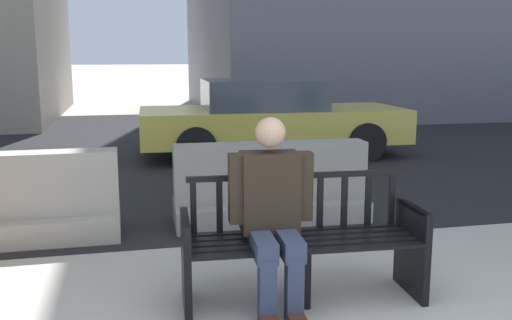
{
  "coord_description": "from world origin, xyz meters",
  "views": [
    {
      "loc": [
        -1.08,
        -2.3,
        1.73
      ],
      "look_at": [
        0.09,
        2.86,
        0.75
      ],
      "focal_mm": 40.0,
      "sensor_mm": 36.0,
      "label": 1
    }
  ],
  "objects_px": {
    "street_bench": "(302,246)",
    "seated_person": "(272,209)",
    "jersey_barrier_centre": "(271,190)",
    "jersey_barrier_left": "(9,206)",
    "car_taxi_near": "(270,118)"
  },
  "relations": [
    {
      "from": "street_bench",
      "to": "car_taxi_near",
      "type": "bearing_deg",
      "value": 78.08
    },
    {
      "from": "car_taxi_near",
      "to": "seated_person",
      "type": "bearing_deg",
      "value": -103.97
    },
    {
      "from": "jersey_barrier_centre",
      "to": "jersey_barrier_left",
      "type": "distance_m",
      "value": 2.54
    },
    {
      "from": "seated_person",
      "to": "jersey_barrier_centre",
      "type": "relative_size",
      "value": 0.65
    },
    {
      "from": "jersey_barrier_centre",
      "to": "jersey_barrier_left",
      "type": "relative_size",
      "value": 1.01
    },
    {
      "from": "street_bench",
      "to": "seated_person",
      "type": "height_order",
      "value": "seated_person"
    },
    {
      "from": "street_bench",
      "to": "seated_person",
      "type": "xyz_separation_m",
      "value": [
        -0.23,
        -0.04,
        0.29
      ]
    },
    {
      "from": "seated_person",
      "to": "jersey_barrier_left",
      "type": "bearing_deg",
      "value": 137.48
    },
    {
      "from": "seated_person",
      "to": "jersey_barrier_centre",
      "type": "height_order",
      "value": "seated_person"
    },
    {
      "from": "seated_person",
      "to": "street_bench",
      "type": "bearing_deg",
      "value": 10.96
    },
    {
      "from": "seated_person",
      "to": "jersey_barrier_left",
      "type": "height_order",
      "value": "seated_person"
    },
    {
      "from": "street_bench",
      "to": "seated_person",
      "type": "relative_size",
      "value": 1.3
    },
    {
      "from": "jersey_barrier_left",
      "to": "car_taxi_near",
      "type": "relative_size",
      "value": 0.44
    },
    {
      "from": "street_bench",
      "to": "seated_person",
      "type": "bearing_deg",
      "value": -169.04
    },
    {
      "from": "street_bench",
      "to": "car_taxi_near",
      "type": "height_order",
      "value": "car_taxi_near"
    }
  ]
}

